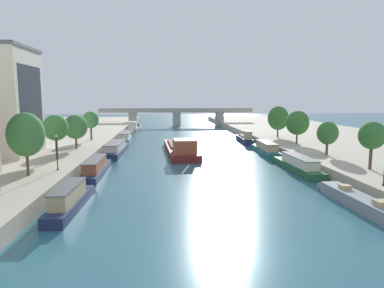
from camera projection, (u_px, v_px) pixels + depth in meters
The scene contains 25 objects.
ground_plane at pixel (236, 255), 23.28m from camera, with size 400.00×400.00×0.00m, color #2D6070.
quay_left at pixel (28, 143), 74.73m from camera, with size 36.00×170.00×1.64m, color #B2A893.
quay_right at pixel (331, 140), 80.26m from camera, with size 36.00×170.00×1.64m, color #B2A893.
barge_midriver at pixel (181, 148), 65.30m from camera, with size 6.15×24.15×3.50m.
wake_behind_barge at pixel (198, 169), 51.12m from camera, with size 5.59×6.04×0.03m.
moored_boat_left_midway at pixel (70, 199), 32.54m from camera, with size 2.26×11.74×2.46m.
moored_boat_left_second at pixel (96, 168), 47.13m from camera, with size 2.48×14.10×2.38m.
moored_boat_left_end at pixel (116, 149), 65.21m from camera, with size 3.56×16.96×2.27m.
moored_boat_left_lone at pixel (125, 138), 82.70m from camera, with size 3.38×14.31×2.36m.
moored_boat_left_downstream at pixel (129, 133), 97.15m from camera, with size 2.76×12.92×2.22m.
moored_boat_left_near at pixel (134, 127), 113.44m from camera, with size 3.75×16.39×3.02m.
moored_boat_right_upstream at pixel (357, 201), 33.37m from camera, with size 2.39×12.48×2.31m.
moored_boat_right_midway at pixel (298, 165), 49.50m from camera, with size 2.72×14.51×2.30m.
moored_boat_right_downstream at pixel (266, 149), 65.08m from camera, with size 3.11×14.48×2.33m.
moored_boat_right_gap_after at pixel (245, 139), 80.95m from camera, with size 2.33×12.35×3.13m.
tree_left_past_mid at pixel (26, 135), 38.98m from camera, with size 4.10×4.10×7.26m.
tree_left_nearest at pixel (56, 128), 49.31m from camera, with size 3.55×3.55×6.48m.
tree_left_by_lamp at pixel (76, 127), 59.82m from camera, with size 4.03×4.03×5.94m.
tree_left_distant at pixel (91, 120), 72.11m from camera, with size 3.31×3.31×6.02m.
tree_right_distant at pixel (372, 136), 42.51m from camera, with size 3.24×3.24×5.98m.
tree_right_end_of_row at pixel (328, 133), 53.38m from camera, with size 3.23×3.23×5.22m.
tree_right_far at pixel (297, 123), 66.26m from camera, with size 4.40×4.40×6.39m.
tree_right_nearest at pixel (278, 118), 77.37m from camera, with size 4.63×4.63×6.98m.
lamppost_left_bank at pixel (57, 151), 42.24m from camera, with size 0.28×0.28×4.38m.
bridge_far at pixel (177, 115), 127.79m from camera, with size 56.16×4.40×6.61m.
Camera 1 is at (-4.78, -21.75, 10.55)m, focal length 32.31 mm.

